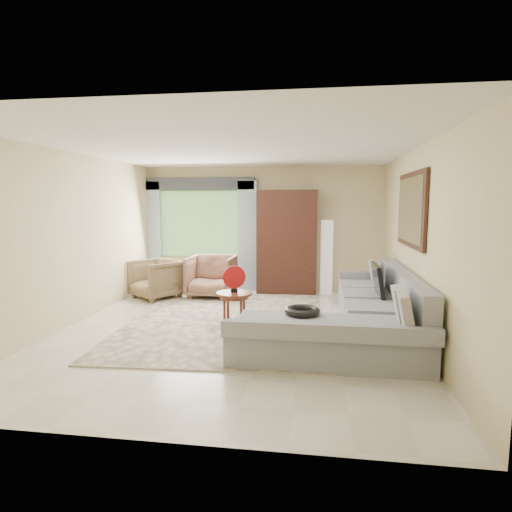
% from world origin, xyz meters
% --- Properties ---
extents(ground, '(6.00, 6.00, 0.00)m').
position_xyz_m(ground, '(0.00, 0.00, 0.00)').
color(ground, silver).
rests_on(ground, ground).
extents(area_rug, '(3.23, 4.17, 0.02)m').
position_xyz_m(area_rug, '(-0.22, 0.39, 0.01)').
color(area_rug, beige).
rests_on(area_rug, ground).
extents(sectional_sofa, '(2.30, 3.46, 0.90)m').
position_xyz_m(sectional_sofa, '(1.78, -0.18, 0.28)').
color(sectional_sofa, gray).
rests_on(sectional_sofa, ground).
extents(tv_screen, '(0.14, 0.74, 0.48)m').
position_xyz_m(tv_screen, '(2.05, 0.39, 0.72)').
color(tv_screen, black).
rests_on(tv_screen, sectional_sofa).
extents(garden_hose, '(0.43, 0.43, 0.09)m').
position_xyz_m(garden_hose, '(1.00, -0.90, 0.55)').
color(garden_hose, black).
rests_on(garden_hose, sectional_sofa).
extents(coffee_table, '(0.53, 0.53, 0.53)m').
position_xyz_m(coffee_table, '(-0.04, 0.12, 0.28)').
color(coffee_table, '#471E13').
rests_on(coffee_table, ground).
extents(red_disc, '(0.32, 0.16, 0.34)m').
position_xyz_m(red_disc, '(-0.04, 0.12, 0.76)').
color(red_disc, '#A11011').
rests_on(red_disc, coffee_table).
extents(armchair_left, '(1.14, 1.14, 0.75)m').
position_xyz_m(armchair_left, '(-1.93, 1.83, 0.38)').
color(armchair_left, olive).
rests_on(armchair_left, ground).
extents(armchair_right, '(0.88, 0.91, 0.82)m').
position_xyz_m(armchair_right, '(-0.89, 2.10, 0.41)').
color(armchair_right, brown).
rests_on(armchair_right, ground).
extents(potted_plant, '(0.52, 0.46, 0.55)m').
position_xyz_m(potted_plant, '(-2.30, 2.43, 0.28)').
color(potted_plant, '#999999').
rests_on(potted_plant, ground).
extents(armoire, '(1.20, 0.55, 2.10)m').
position_xyz_m(armoire, '(0.55, 2.72, 1.05)').
color(armoire, black).
rests_on(armoire, ground).
extents(floor_lamp, '(0.24, 0.24, 1.50)m').
position_xyz_m(floor_lamp, '(1.35, 2.78, 0.75)').
color(floor_lamp, silver).
rests_on(floor_lamp, ground).
extents(window, '(1.80, 0.04, 1.40)m').
position_xyz_m(window, '(-1.35, 2.97, 1.40)').
color(window, '#669E59').
rests_on(window, wall_back).
extents(curtain_left, '(0.40, 0.08, 2.30)m').
position_xyz_m(curtain_left, '(-2.40, 2.88, 1.15)').
color(curtain_left, '#9EB7CC').
rests_on(curtain_left, ground).
extents(curtain_right, '(0.40, 0.08, 2.30)m').
position_xyz_m(curtain_right, '(-0.30, 2.88, 1.15)').
color(curtain_right, '#9EB7CC').
rests_on(curtain_right, ground).
extents(valance, '(2.40, 0.12, 0.26)m').
position_xyz_m(valance, '(-1.35, 2.90, 2.25)').
color(valance, '#1E232D').
rests_on(valance, wall_back).
extents(wall_mirror, '(0.05, 1.70, 1.05)m').
position_xyz_m(wall_mirror, '(2.46, 0.35, 1.75)').
color(wall_mirror, black).
rests_on(wall_mirror, wall_right).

